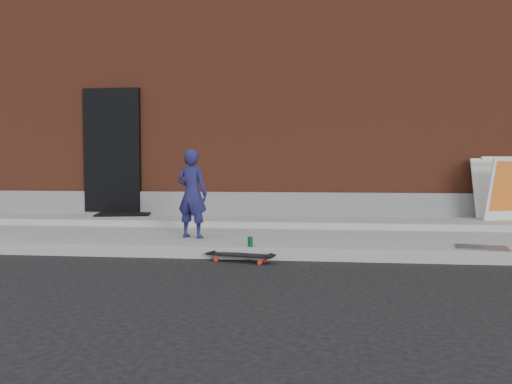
# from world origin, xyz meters

# --- Properties ---
(ground) EXTENTS (80.00, 80.00, 0.00)m
(ground) POSITION_xyz_m (0.00, 0.00, 0.00)
(ground) COLOR black
(ground) RESTS_ON ground
(sidewalk) EXTENTS (20.00, 3.00, 0.15)m
(sidewalk) POSITION_xyz_m (0.00, 1.50, 0.07)
(sidewalk) COLOR gray
(sidewalk) RESTS_ON ground
(apron) EXTENTS (20.00, 1.20, 0.10)m
(apron) POSITION_xyz_m (0.00, 2.40, 0.20)
(apron) COLOR gray
(apron) RESTS_ON sidewalk
(building) EXTENTS (20.00, 8.10, 5.00)m
(building) POSITION_xyz_m (-0.00, 6.99, 2.50)
(building) COLOR brown
(building) RESTS_ON ground
(child) EXTENTS (0.49, 0.39, 1.19)m
(child) POSITION_xyz_m (-0.57, 0.71, 0.74)
(child) COLOR #1A1A4A
(child) RESTS_ON sidewalk
(skateboard) EXTENTS (0.81, 0.38, 0.09)m
(skateboard) POSITION_xyz_m (0.21, -0.12, 0.07)
(skateboard) COLOR red
(skateboard) RESTS_ON ground
(pizza_sign) EXTENTS (0.74, 0.83, 1.02)m
(pizza_sign) POSITION_xyz_m (4.03, 2.58, 0.76)
(pizza_sign) COLOR silver
(pizza_sign) RESTS_ON apron
(soda_can) EXTENTS (0.09, 0.09, 0.12)m
(soda_can) POSITION_xyz_m (0.30, 0.05, 0.21)
(soda_can) COLOR #197F3C
(soda_can) RESTS_ON sidewalk
(doormat) EXTENTS (1.07, 0.94, 0.03)m
(doormat) POSITION_xyz_m (-2.30, 2.70, 0.26)
(doormat) COLOR black
(doormat) RESTS_ON apron
(utility_plate) EXTENTS (0.63, 0.48, 0.02)m
(utility_plate) POSITION_xyz_m (3.01, 0.24, 0.16)
(utility_plate) COLOR #5B5B61
(utility_plate) RESTS_ON sidewalk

